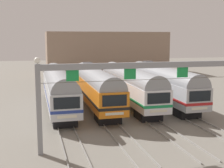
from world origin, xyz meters
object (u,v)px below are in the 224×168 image
commuter_train_silver (59,87)px  commuter_train_white (130,84)px  catenary_gantry (157,80)px  commuter_train_orange (95,86)px  commuter_train_stainless (162,83)px

commuter_train_silver → commuter_train_white: size_ratio=1.00×
catenary_gantry → commuter_train_orange: bearing=99.0°
commuter_train_orange → commuter_train_stainless: same height
commuter_train_silver → commuter_train_stainless: (12.84, 0.00, 0.00)m
commuter_train_silver → catenary_gantry: catenary_gantry is taller
commuter_train_silver → commuter_train_orange: commuter_train_orange is taller
commuter_train_white → commuter_train_stainless: (4.28, 0.00, 0.00)m
commuter_train_stainless → catenary_gantry: (-6.42, -13.50, 2.44)m
commuter_train_orange → commuter_train_silver: bearing=-179.9°
commuter_train_silver → catenary_gantry: 15.14m
commuter_train_white → commuter_train_stainless: commuter_train_stainless is taller
commuter_train_stainless → commuter_train_white: bearing=-179.9°
commuter_train_silver → catenary_gantry: (6.42, -13.49, 2.45)m
commuter_train_stainless → catenary_gantry: size_ratio=1.00×
commuter_train_white → catenary_gantry: 13.88m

